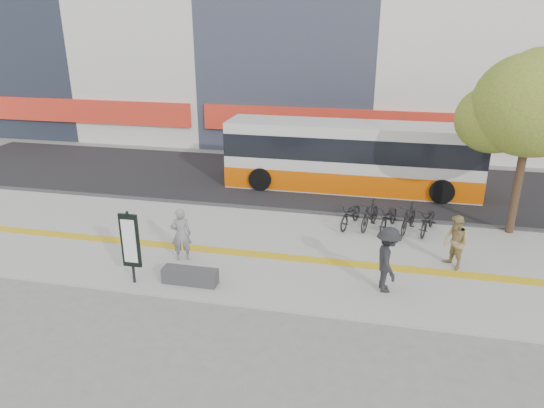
% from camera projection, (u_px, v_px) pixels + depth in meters
% --- Properties ---
extents(ground, '(120.00, 120.00, 0.00)m').
position_uv_depth(ground, '(287.00, 275.00, 14.71)').
color(ground, slate).
rests_on(ground, ground).
extents(sidewalk, '(40.00, 7.00, 0.08)m').
position_uv_depth(sidewalk, '(295.00, 252.00, 16.07)').
color(sidewalk, gray).
rests_on(sidewalk, ground).
extents(tactile_strip, '(40.00, 0.45, 0.01)m').
position_uv_depth(tactile_strip, '(293.00, 258.00, 15.60)').
color(tactile_strip, '#C59217').
rests_on(tactile_strip, sidewalk).
extents(street, '(40.00, 8.00, 0.06)m').
position_uv_depth(street, '(323.00, 183.00, 22.93)').
color(street, black).
rests_on(street, ground).
extents(curb, '(40.00, 0.25, 0.14)m').
position_uv_depth(curb, '(311.00, 213.00, 19.26)').
color(curb, '#313133').
rests_on(curb, ground).
extents(bench, '(1.60, 0.45, 0.45)m').
position_uv_depth(bench, '(190.00, 276.00, 14.04)').
color(bench, '#313133').
rests_on(bench, sidewalk).
extents(signboard, '(0.55, 0.10, 2.20)m').
position_uv_depth(signboard, '(130.00, 242.00, 13.71)').
color(signboard, black).
rests_on(signboard, sidewalk).
extents(street_tree, '(4.40, 3.80, 6.31)m').
position_uv_depth(street_tree, '(530.00, 107.00, 16.08)').
color(street_tree, '#3C2C1B').
rests_on(street_tree, sidewalk).
extents(bus, '(11.05, 2.62, 2.94)m').
position_uv_depth(bus, '(351.00, 158.00, 21.72)').
color(bus, beige).
rests_on(bus, street).
extents(bicycle_row, '(3.86, 1.91, 1.05)m').
position_uv_depth(bicycle_row, '(389.00, 217.00, 17.57)').
color(bicycle_row, black).
rests_on(bicycle_row, sidewalk).
extents(seated_woman, '(0.73, 0.61, 1.72)m').
position_uv_depth(seated_woman, '(181.00, 234.00, 15.23)').
color(seated_woman, black).
rests_on(seated_woman, sidewalk).
extents(pedestrian_tan, '(0.98, 1.03, 1.69)m').
position_uv_depth(pedestrian_tan, '(455.00, 242.00, 14.71)').
color(pedestrian_tan, '#9A8450').
rests_on(pedestrian_tan, sidewalk).
extents(pedestrian_dark, '(0.94, 1.34, 1.89)m').
position_uv_depth(pedestrian_dark, '(388.00, 260.00, 13.43)').
color(pedestrian_dark, black).
rests_on(pedestrian_dark, sidewalk).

